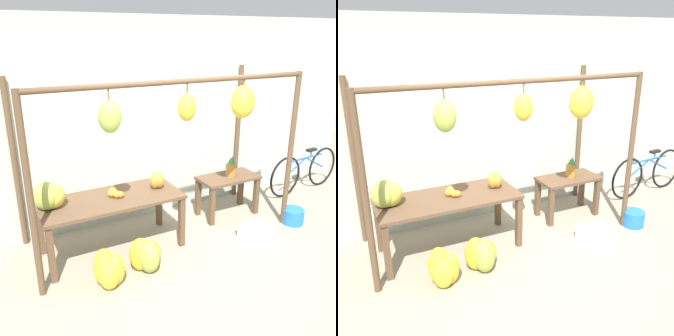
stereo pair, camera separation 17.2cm
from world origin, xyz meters
TOP-DOWN VIEW (x-y plane):
  - ground_plane at (0.00, 0.00)m, footprint 20.00×20.00m
  - shop_wall_back at (0.00, 1.45)m, footprint 8.00×0.08m
  - stall_awning at (0.10, 0.43)m, footprint 3.41×1.31m
  - display_table_main at (-0.72, 0.69)m, footprint 1.70×0.74m
  - display_table_side at (1.13, 0.83)m, footprint 0.89×0.46m
  - banana_pile_on_table at (-1.42, 0.73)m, footprint 0.45×0.38m
  - orange_pile at (-0.66, 0.72)m, footprint 0.18×0.22m
  - pineapple_cluster at (1.16, 0.83)m, footprint 0.12×0.17m
  - banana_pile_ground_left at (-1.01, 0.02)m, footprint 0.37×0.35m
  - banana_pile_ground_right at (-0.52, 0.13)m, footprint 0.44×0.48m
  - fruit_crate_white at (1.03, 0.05)m, footprint 0.37×0.33m
  - blue_bucket at (1.79, 0.14)m, footprint 0.30×0.30m
  - parked_bicycle at (2.82, 0.94)m, footprint 1.65×0.18m
  - papaya_pile at (-0.09, 0.70)m, footprint 0.23×0.20m

SIDE VIEW (x-z plane):
  - ground_plane at x=0.00m, z-range 0.00..0.00m
  - fruit_crate_white at x=1.03m, z-range 0.00..0.19m
  - blue_bucket at x=1.79m, z-range 0.00..0.22m
  - banana_pile_ground_right at x=-0.52m, z-range -0.02..0.38m
  - banana_pile_ground_left at x=-1.01m, z-range -0.02..0.41m
  - parked_bicycle at x=2.82m, z-range 0.00..0.73m
  - display_table_side at x=1.13m, z-range 0.16..0.76m
  - display_table_main at x=-0.72m, z-range 0.26..0.97m
  - pineapple_cluster at x=1.16m, z-range 0.57..0.88m
  - orange_pile at x=-0.66m, z-range 0.70..0.79m
  - papaya_pile at x=-0.09m, z-range 0.70..0.92m
  - banana_pile_on_table at x=-1.42m, z-range 0.70..1.02m
  - shop_wall_back at x=0.00m, z-range 0.00..2.80m
  - stall_awning at x=0.10m, z-range 0.50..2.62m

